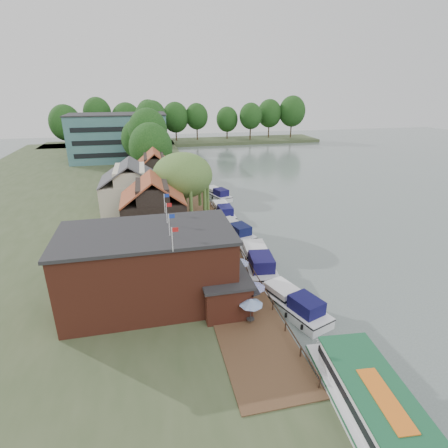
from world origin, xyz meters
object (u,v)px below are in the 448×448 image
cruiser_2 (234,228)px  cruiser_4 (217,192)px  umbrella_5 (224,244)px  cruiser_0 (292,300)px  hotel_block (119,137)px  tour_boat (388,431)px  swan (316,346)px  umbrella_4 (226,254)px  cottage_b (131,189)px  cruiser_3 (223,209)px  cruiser_1 (257,258)px  cottage_c (155,174)px  umbrella_0 (251,311)px  willow (183,189)px  pub (171,265)px  umbrella_2 (239,284)px  umbrella_1 (253,294)px  cottage_a (153,208)px  umbrella_3 (238,269)px

cruiser_2 → cruiser_4: cruiser_2 is taller
umbrella_5 → cruiser_0: size_ratio=0.25×
hotel_block → cruiser_0: (19.03, -74.01, -5.99)m
tour_boat → swan: (0.17, 8.89, -1.48)m
umbrella_4 → swan: (4.41, -14.05, -2.07)m
hotel_block → cruiser_4: bearing=-62.5°
hotel_block → tour_boat: 90.40m
tour_boat → cottage_b: bearing=114.7°
umbrella_5 → cruiser_2: 7.95m
cruiser_3 → cruiser_4: 10.12m
cruiser_1 → cruiser_2: cruiser_1 is taller
umbrella_5 → hotel_block: bearing=103.5°
cottage_b → cottage_c: bearing=66.0°
cruiser_3 → umbrella_0: bearing=-98.6°
hotel_block → cruiser_1: size_ratio=2.34×
umbrella_5 → cruiser_2: bearing=67.1°
willow → hotel_block: bearing=102.7°
cruiser_0 → cruiser_2: bearing=73.6°
pub → cottage_c: 34.01m
umbrella_0 → swan: umbrella_0 is taller
umbrella_2 → cruiser_2: size_ratio=0.25×
cruiser_0 → swan: (-0.09, -5.36, -0.94)m
tour_boat → cruiser_1: bearing=96.5°
hotel_block → tour_boat: hotel_block is taller
tour_boat → umbrella_5: bearing=103.8°
umbrella_0 → umbrella_4: bearing=88.3°
umbrella_0 → pub: bearing=139.6°
pub → umbrella_0: pub is taller
umbrella_4 → cruiser_3: size_ratio=0.25×
umbrella_1 → umbrella_4: bearing=94.4°
willow → cruiser_0: willow is taller
cruiser_3 → cruiser_0: bearing=-89.0°
umbrella_4 → cottage_c: bearing=103.0°
cottage_c → swan: 44.04m
pub → tour_boat: bearing=-58.0°
cottage_a → umbrella_3: 15.46m
cottage_a → cruiser_1: bearing=-39.4°
umbrella_4 → cruiser_0: bearing=-62.6°
cruiser_2 → cruiser_4: bearing=70.1°
cottage_c → cruiser_2: size_ratio=0.90×
cruiser_0 → pub: bearing=145.3°
willow → umbrella_5: 12.75m
tour_boat → cottage_c: bearing=107.3°
pub → umbrella_2: (6.37, -0.96, -2.36)m
willow → umbrella_2: (2.87, -20.96, -3.93)m
umbrella_0 → cottage_c: bearing=99.0°
umbrella_4 → cruiser_4: 28.74m
cottage_c → umbrella_4: bearing=-77.0°
cruiser_0 → cruiser_4: 37.01m
cruiser_4 → tour_boat: bearing=-109.7°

